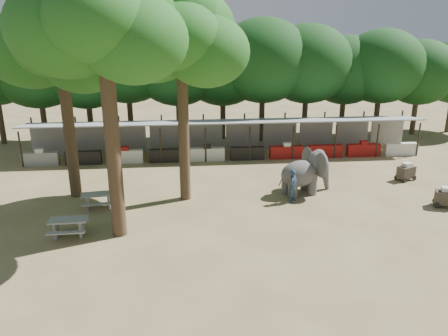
{
  "coord_description": "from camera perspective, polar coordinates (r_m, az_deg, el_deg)",
  "views": [
    {
      "loc": [
        -3.04,
        -16.13,
        8.91
      ],
      "look_at": [
        -1.0,
        5.0,
        2.0
      ],
      "focal_mm": 35.0,
      "sensor_mm": 36.0,
      "label": 1
    }
  ],
  "objects": [
    {
      "name": "ground",
      "position": [
        18.67,
        4.61,
        -10.53
      ],
      "size": [
        100.0,
        100.0,
        0.0
      ],
      "primitive_type": "plane",
      "color": "brown",
      "rests_on": "ground"
    },
    {
      "name": "vendor_stalls",
      "position": [
        31.1,
        0.27,
        3.64
      ],
      "size": [
        28.0,
        2.99,
        2.8
      ],
      "color": "#929599",
      "rests_on": "ground"
    },
    {
      "name": "yard_tree_left",
      "position": [
        24.11,
        -20.92,
        15.22
      ],
      "size": [
        7.1,
        6.9,
        11.02
      ],
      "color": "#332316",
      "rests_on": "ground"
    },
    {
      "name": "yard_tree_center",
      "position": [
        18.58,
        -15.93,
        18.31
      ],
      "size": [
        7.1,
        6.9,
        12.04
      ],
      "color": "#332316",
      "rests_on": "ground"
    },
    {
      "name": "yard_tree_back",
      "position": [
        22.32,
        -6.02,
        16.99
      ],
      "size": [
        7.1,
        6.9,
        11.36
      ],
      "color": "#332316",
      "rests_on": "ground"
    },
    {
      "name": "backdrop_trees",
      "position": [
        35.42,
        -0.58,
        12.53
      ],
      "size": [
        46.46,
        5.95,
        8.33
      ],
      "color": "#332316",
      "rests_on": "ground"
    },
    {
      "name": "elephant",
      "position": [
        24.56,
        10.64,
        -0.53
      ],
      "size": [
        3.3,
        2.42,
        2.45
      ],
      "rotation": [
        0.0,
        0.0,
        0.3
      ],
      "color": "#454243",
      "rests_on": "ground"
    },
    {
      "name": "handler",
      "position": [
        23.33,
        9.03,
        -2.3
      ],
      "size": [
        0.7,
        0.77,
        1.79
      ],
      "primitive_type": "imported",
      "rotation": [
        0.0,
        0.0,
        1.03
      ],
      "color": "#26384C",
      "rests_on": "ground"
    },
    {
      "name": "picnic_table_near",
      "position": [
        20.64,
        -19.64,
        -7.03
      ],
      "size": [
        1.68,
        1.52,
        0.82
      ],
      "rotation": [
        0.0,
        0.0,
        0.03
      ],
      "color": "gray",
      "rests_on": "ground"
    },
    {
      "name": "picnic_table_far",
      "position": [
        23.27,
        -16.17,
        -3.86
      ],
      "size": [
        1.77,
        1.64,
        0.79
      ],
      "rotation": [
        0.0,
        0.0,
        0.14
      ],
      "color": "gray",
      "rests_on": "ground"
    },
    {
      "name": "cart_front",
      "position": [
        25.22,
        26.96,
        -3.42
      ],
      "size": [
        1.31,
        1.12,
        1.08
      ],
      "rotation": [
        0.0,
        0.0,
        -0.43
      ],
      "color": "#322921",
      "rests_on": "ground"
    },
    {
      "name": "cart_back",
      "position": [
        28.58,
        22.68,
        -0.44
      ],
      "size": [
        1.32,
        1.13,
        1.1
      ],
      "rotation": [
        0.0,
        0.0,
        0.42
      ],
      "color": "#322921",
      "rests_on": "ground"
    }
  ]
}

